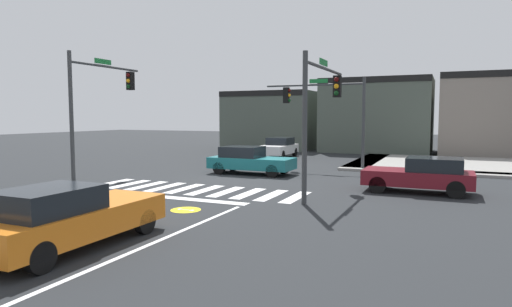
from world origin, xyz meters
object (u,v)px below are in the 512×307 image
(traffic_signal_southeast, at_px, (321,99))
(car_white, at_px, (279,147))
(car_teal, at_px, (249,160))
(car_maroon, at_px, (422,175))
(traffic_signal_northeast, at_px, (326,105))
(traffic_signal_southwest, at_px, (99,95))
(car_orange, at_px, (69,217))

(traffic_signal_southeast, relative_size, car_white, 1.30)
(traffic_signal_southeast, height_order, car_teal, traffic_signal_southeast)
(traffic_signal_southeast, distance_m, car_maroon, 5.16)
(traffic_signal_northeast, height_order, traffic_signal_southeast, traffic_signal_southeast)
(car_teal, relative_size, car_white, 1.10)
(traffic_signal_northeast, bearing_deg, car_maroon, 131.71)
(traffic_signal_northeast, xyz_separation_m, traffic_signal_southeast, (2.11, -8.53, 0.00))
(traffic_signal_southeast, xyz_separation_m, car_white, (-7.28, 14.36, -3.02))
(traffic_signal_southwest, height_order, car_orange, traffic_signal_southwest)
(car_orange, bearing_deg, car_white, 9.23)
(traffic_signal_northeast, relative_size, car_white, 1.46)
(car_white, bearing_deg, car_orange, 9.23)
(traffic_signal_southeast, bearing_deg, traffic_signal_southwest, 91.62)
(traffic_signal_southeast, relative_size, car_teal, 1.18)
(car_teal, bearing_deg, traffic_signal_southwest, -139.46)
(traffic_signal_southeast, bearing_deg, car_orange, 159.82)
(car_teal, bearing_deg, traffic_signal_southeast, -41.30)
(car_white, bearing_deg, traffic_signal_southeast, 26.90)
(car_maroon, xyz_separation_m, car_orange, (-7.07, -11.42, 0.02))
(traffic_signal_northeast, relative_size, car_maroon, 1.42)
(traffic_signal_northeast, distance_m, car_white, 8.36)
(traffic_signal_southwest, height_order, car_white, traffic_signal_southwest)
(traffic_signal_northeast, distance_m, car_maroon, 9.14)
(traffic_signal_southwest, bearing_deg, car_maroon, -80.68)
(car_teal, distance_m, car_maroon, 9.21)
(car_orange, bearing_deg, traffic_signal_northeast, -4.24)
(traffic_signal_northeast, distance_m, car_orange, 18.17)
(traffic_signal_southeast, xyz_separation_m, car_orange, (-3.43, -9.34, -3.00))
(traffic_signal_southwest, distance_m, traffic_signal_northeast, 12.52)
(traffic_signal_southwest, xyz_separation_m, traffic_signal_southeast, (10.97, 0.31, -0.36))
(traffic_signal_southwest, distance_m, car_white, 15.50)
(traffic_signal_southwest, distance_m, car_teal, 8.27)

